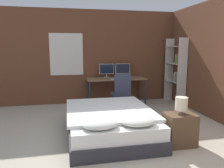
{
  "coord_description": "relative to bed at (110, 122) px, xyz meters",
  "views": [
    {
      "loc": [
        -1.25,
        -2.54,
        1.63
      ],
      "look_at": [
        -0.19,
        2.6,
        0.75
      ],
      "focal_mm": 35.0,
      "sensor_mm": 36.0,
      "label": 1
    }
  ],
  "objects": [
    {
      "name": "computer_mouse",
      "position": [
        0.91,
        1.95,
        0.54
      ],
      "size": [
        0.07,
        0.05,
        0.04
      ],
      "color": "#B7B7BC",
      "rests_on": "desk"
    },
    {
      "name": "nightstand",
      "position": [
        1.07,
        -0.67,
        0.03
      ],
      "size": [
        0.48,
        0.37,
        0.55
      ],
      "color": "brown",
      "rests_on": "ground_plane"
    },
    {
      "name": "wall_back",
      "position": [
        0.48,
        2.57,
        1.11
      ],
      "size": [
        12.0,
        0.08,
        2.7
      ],
      "color": "brown",
      "rests_on": "ground_plane"
    },
    {
      "name": "desk",
      "position": [
        0.62,
        2.17,
        0.43
      ],
      "size": [
        1.68,
        0.65,
        0.76
      ],
      "color": "#846042",
      "rests_on": "ground_plane"
    },
    {
      "name": "wall_side_right",
      "position": [
        2.5,
        0.2,
        1.1
      ],
      "size": [
        0.06,
        12.0,
        2.7
      ],
      "color": "brown",
      "rests_on": "ground_plane"
    },
    {
      "name": "monitor_left",
      "position": [
        0.37,
        2.4,
        0.75
      ],
      "size": [
        0.44,
        0.16,
        0.4
      ],
      "color": "#B7B7BC",
      "rests_on": "desk"
    },
    {
      "name": "keyboard",
      "position": [
        0.62,
        1.95,
        0.53
      ],
      "size": [
        0.4,
        0.13,
        0.02
      ],
      "color": "#B7B7BC",
      "rests_on": "desk"
    },
    {
      "name": "office_chair",
      "position": [
        0.57,
        1.42,
        0.15
      ],
      "size": [
        0.52,
        0.52,
        1.0
      ],
      "color": "black",
      "rests_on": "ground_plane"
    },
    {
      "name": "bed",
      "position": [
        0.0,
        0.0,
        0.0
      ],
      "size": [
        1.57,
        2.05,
        0.56
      ],
      "color": "#2D2D33",
      "rests_on": "ground_plane"
    },
    {
      "name": "bedside_lamp",
      "position": [
        1.07,
        -0.67,
        0.47
      ],
      "size": [
        0.2,
        0.2,
        0.28
      ],
      "color": "gray",
      "rests_on": "nightstand"
    },
    {
      "name": "monitor_right",
      "position": [
        0.86,
        2.4,
        0.75
      ],
      "size": [
        0.44,
        0.16,
        0.4
      ],
      "color": "#B7B7BC",
      "rests_on": "desk"
    },
    {
      "name": "bookshelf",
      "position": [
        2.31,
        1.85,
        0.77
      ],
      "size": [
        0.27,
        0.8,
        1.89
      ],
      "color": "beige",
      "rests_on": "ground_plane"
    },
    {
      "name": "ground_plane",
      "position": [
        0.5,
        -1.3,
        -0.25
      ],
      "size": [
        20.0,
        20.0,
        0.0
      ],
      "primitive_type": "plane",
      "color": "#B2A893"
    }
  ]
}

